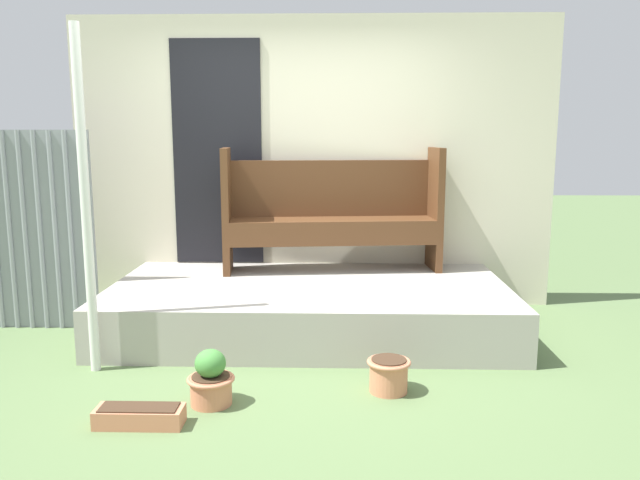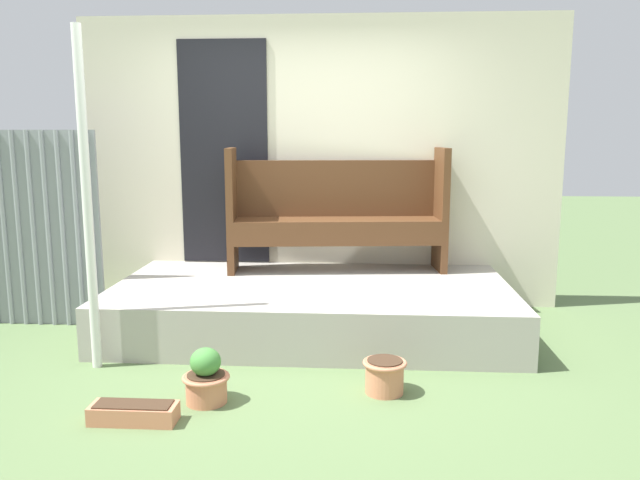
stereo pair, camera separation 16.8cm
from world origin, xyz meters
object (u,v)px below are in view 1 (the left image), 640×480
Objects in this scene: flower_pot_left at (211,380)px; flower_pot_middle at (389,374)px; support_post at (85,204)px; planter_box_rect at (140,416)px; bench at (332,208)px.

flower_pot_middle is (1.06, 0.21, -0.03)m from flower_pot_left.
support_post reaches higher than planter_box_rect.
flower_pot_middle is at bearing 11.11° from flower_pot_left.
support_post is 6.74× the size of flower_pot_left.
support_post is 4.71× the size of planter_box_rect.
support_post is at bearing 124.57° from planter_box_rect.
flower_pot_middle is at bearing -8.98° from support_post.
planter_box_rect is (0.55, -0.80, -1.07)m from support_post.
flower_pot_left is 0.45m from planter_box_rect.
bench is 2.22m from flower_pot_left.
flower_pot_left is (0.89, -0.52, -0.98)m from support_post.
support_post is at bearing 149.86° from flower_pot_left.
support_post is 8.29× the size of flower_pot_middle.
support_post is 2.21m from flower_pot_middle.
flower_pot_left is 1.08m from flower_pot_middle.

